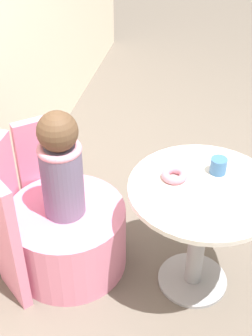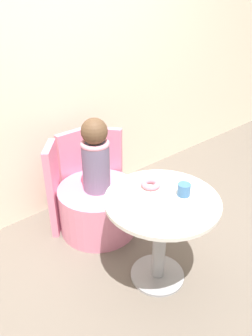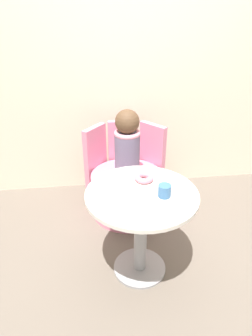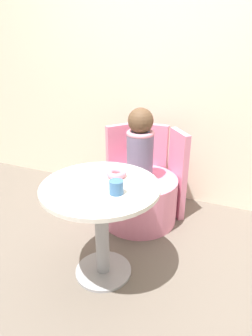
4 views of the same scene
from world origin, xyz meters
name	(u,v)px [view 4 (image 4 of 4)]	position (x,y,z in m)	size (l,w,h in m)	color
ground_plane	(119,271)	(0.00, 0.00, 0.00)	(12.00, 12.00, 0.00)	#665B51
back_wall	(175,61)	(0.00, 1.13, 1.20)	(6.00, 0.06, 2.40)	beige
round_table	(101,210)	(-0.09, -0.04, 0.47)	(0.68, 0.68, 0.63)	#99999E
tub_chair	(139,199)	(-0.10, 0.62, 0.18)	(0.60, 0.60, 0.37)	pink
booth_backrest	(150,168)	(-0.10, 0.86, 0.36)	(0.70, 0.25, 0.72)	pink
child_figure	(140,145)	(-0.10, 0.62, 0.65)	(0.21, 0.21, 0.56)	slate
donut	(116,174)	(-0.05, 0.10, 0.64)	(0.12, 0.12, 0.04)	pink
cup	(116,187)	(0.03, -0.09, 0.66)	(0.08, 0.08, 0.08)	#386699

